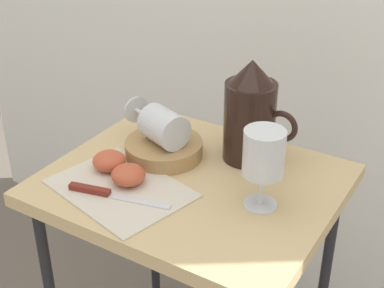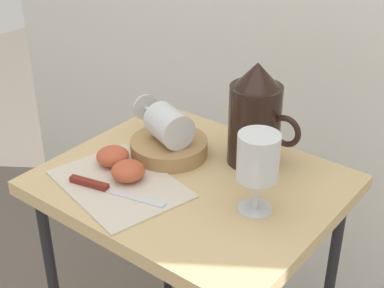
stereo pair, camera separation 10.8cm
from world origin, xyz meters
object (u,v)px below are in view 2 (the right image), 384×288
object	(u,v)px
knife	(102,187)
apple_half_right	(128,171)
wine_glass_tipped_near	(168,125)
apple_half_left	(113,156)
wine_glass_upright	(258,161)
table	(192,207)
pitcher	(255,123)
basket_tray	(169,147)

from	to	relation	value
knife	apple_half_right	bearing A→B (deg)	76.41
wine_glass_tipped_near	apple_half_left	world-z (taller)	wine_glass_tipped_near
wine_glass_upright	knife	bearing A→B (deg)	-154.11
apple_half_left	apple_half_right	distance (m)	0.07
wine_glass_upright	apple_half_right	bearing A→B (deg)	-164.29
wine_glass_upright	table	bearing A→B (deg)	175.46
wine_glass_upright	pitcher	bearing A→B (deg)	123.76
basket_tray	knife	bearing A→B (deg)	-93.11
table	apple_half_left	distance (m)	0.20
table	apple_half_right	bearing A→B (deg)	-138.91
wine_glass_upright	apple_half_right	xyz separation A→B (m)	(-0.25, -0.07, -0.08)
table	apple_half_left	world-z (taller)	apple_half_left
pitcher	apple_half_right	size ratio (longest dim) A/B	3.25
wine_glass_upright	apple_half_right	size ratio (longest dim) A/B	2.30
apple_half_left	apple_half_right	world-z (taller)	same
table	basket_tray	size ratio (longest dim) A/B	4.10
basket_tray	wine_glass_tipped_near	distance (m)	0.06
pitcher	apple_half_right	world-z (taller)	pitcher
knife	apple_half_left	bearing A→B (deg)	122.68
basket_tray	apple_half_left	xyz separation A→B (m)	(-0.06, -0.11, 0.01)
table	knife	xyz separation A→B (m)	(-0.11, -0.14, 0.08)
table	pitcher	world-z (taller)	pitcher
table	apple_half_left	size ratio (longest dim) A/B	10.01
table	apple_half_right	world-z (taller)	apple_half_right
apple_half_right	wine_glass_upright	bearing A→B (deg)	15.71
table	pitcher	distance (m)	0.22
apple_half_left	knife	xyz separation A→B (m)	(0.05, -0.08, -0.01)
basket_tray	apple_half_left	bearing A→B (deg)	-120.00
basket_tray	wine_glass_upright	size ratio (longest dim) A/B	1.06
apple_half_right	knife	size ratio (longest dim) A/B	0.33
apple_half_left	table	bearing A→B (deg)	20.59
pitcher	apple_half_right	bearing A→B (deg)	-125.20
wine_glass_tipped_near	apple_half_right	distance (m)	0.14
wine_glass_upright	apple_half_right	world-z (taller)	wine_glass_upright
table	wine_glass_tipped_near	xyz separation A→B (m)	(-0.10, 0.04, 0.14)
basket_tray	apple_half_left	world-z (taller)	apple_half_left
wine_glass_upright	apple_half_left	world-z (taller)	wine_glass_upright
wine_glass_tipped_near	apple_half_left	xyz separation A→B (m)	(-0.06, -0.11, -0.05)
basket_tray	apple_half_left	size ratio (longest dim) A/B	2.44
knife	table	bearing A→B (deg)	52.25
knife	basket_tray	bearing A→B (deg)	86.89
table	apple_half_right	xyz separation A→B (m)	(-0.10, -0.08, 0.09)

